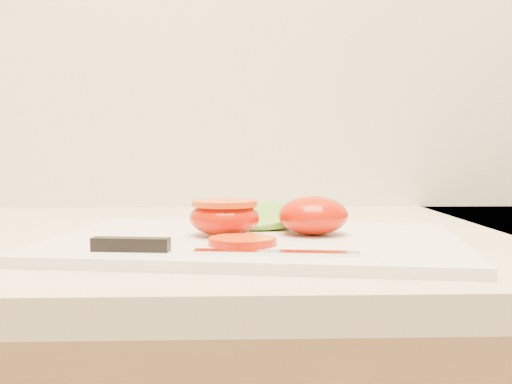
{
  "coord_description": "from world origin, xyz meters",
  "views": [
    {
      "loc": [
        -0.15,
        0.92,
        1.03
      ],
      "look_at": [
        -0.13,
        1.58,
        0.99
      ],
      "focal_mm": 45.0,
      "sensor_mm": 36.0,
      "label": 1
    }
  ],
  "objects": [
    {
      "name": "knife",
      "position": [
        -0.19,
        1.47,
        0.94
      ],
      "size": [
        0.23,
        0.05,
        0.01
      ],
      "rotation": [
        0.0,
        0.0,
        -0.14
      ],
      "color": "silver",
      "rests_on": "cutting_board"
    },
    {
      "name": "lettuce_leaf_0",
      "position": [
        -0.13,
        1.65,
        0.95
      ],
      "size": [
        0.16,
        0.14,
        0.02
      ],
      "primitive_type": "ellipsoid",
      "rotation": [
        0.0,
        0.0,
        -0.46
      ],
      "color": "olive",
      "rests_on": "cutting_board"
    },
    {
      "name": "tomato_half_dome",
      "position": [
        -0.07,
        1.58,
        0.96
      ],
      "size": [
        0.07,
        0.07,
        0.04
      ],
      "primitive_type": "ellipsoid",
      "color": "#B01100",
      "rests_on": "cutting_board"
    },
    {
      "name": "tomato_slice_0",
      "position": [
        -0.14,
        1.51,
        0.94
      ],
      "size": [
        0.06,
        0.06,
        0.01
      ],
      "primitive_type": "cylinder",
      "color": "#EB5D0E",
      "rests_on": "cutting_board"
    },
    {
      "name": "cutting_board",
      "position": [
        -0.13,
        1.57,
        0.94
      ],
      "size": [
        0.45,
        0.36,
        0.01
      ],
      "primitive_type": "cube",
      "rotation": [
        0.0,
        0.0,
        -0.17
      ],
      "color": "silver",
      "rests_on": "counter"
    },
    {
      "name": "tomato_half_cut",
      "position": [
        -0.16,
        1.58,
        0.96
      ],
      "size": [
        0.07,
        0.07,
        0.04
      ],
      "color": "#B01100",
      "rests_on": "cutting_board"
    }
  ]
}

